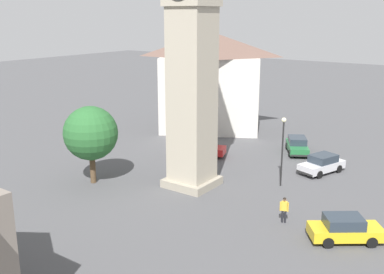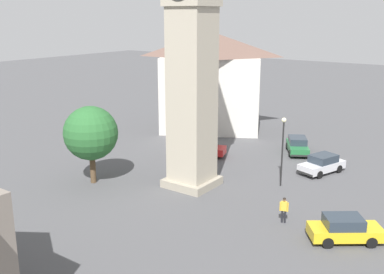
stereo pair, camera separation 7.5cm
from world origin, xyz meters
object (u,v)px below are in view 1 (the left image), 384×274
object	(u,v)px
car_blue_kerb	(345,229)
car_silver_kerb	(203,148)
car_white_side	(297,145)
pedestrian	(284,208)
lamp_post	(283,141)
car_red_corner	(322,164)
building_shop_left	(210,81)
tree	(91,133)

from	to	relation	value
car_blue_kerb	car_silver_kerb	world-z (taller)	same
car_white_side	pedestrian	distance (m)	15.52
car_white_side	lamp_post	xyz separation A→B (m)	(-2.38, 8.78, 2.78)
car_red_corner	car_white_side	world-z (taller)	same
car_red_corner	building_shop_left	xyz separation A→B (m)	(15.45, -6.68, 4.81)
car_red_corner	tree	size ratio (longest dim) A/B	0.74
car_white_side	building_shop_left	world-z (taller)	building_shop_left
tree	car_silver_kerb	bearing A→B (deg)	-105.97
car_white_side	car_red_corner	bearing A→B (deg)	133.59
car_white_side	pedestrian	world-z (taller)	pedestrian
pedestrian	tree	xyz separation A→B (m)	(15.08, 2.00, 2.95)
tree	lamp_post	world-z (taller)	tree
pedestrian	tree	distance (m)	15.49
car_silver_kerb	building_shop_left	size ratio (longest dim) A/B	0.35
car_silver_kerb	building_shop_left	distance (m)	10.87
car_silver_kerb	pedestrian	xyz separation A→B (m)	(-12.00, 8.75, 0.25)
car_silver_kerb	car_blue_kerb	bearing A→B (deg)	150.53
tree	building_shop_left	distance (m)	19.36
car_silver_kerb	car_white_side	size ratio (longest dim) A/B	1.01
building_shop_left	lamp_post	distance (m)	18.13
car_red_corner	lamp_post	distance (m)	5.67
car_silver_kerb	building_shop_left	bearing A→B (deg)	-60.24
car_silver_kerb	car_red_corner	bearing A→B (deg)	-170.50
car_blue_kerb	building_shop_left	size ratio (longest dim) A/B	0.34
tree	building_shop_left	size ratio (longest dim) A/B	0.47
pedestrian	car_blue_kerb	bearing A→B (deg)	176.71
car_blue_kerb	tree	world-z (taller)	tree
car_blue_kerb	tree	distance (m)	19.31
pedestrian	lamp_post	world-z (taller)	lamp_post
pedestrian	lamp_post	size ratio (longest dim) A/B	0.32
tree	building_shop_left	bearing A→B (deg)	-84.77
car_red_corner	tree	distance (m)	18.84
pedestrian	building_shop_left	bearing A→B (deg)	-45.63
car_blue_kerb	car_white_side	distance (m)	17.42
pedestrian	building_shop_left	xyz separation A→B (m)	(16.84, -17.21, 4.56)
car_red_corner	car_blue_kerb	bearing A→B (deg)	116.09
car_red_corner	lamp_post	bearing A→B (deg)	72.38
car_silver_kerb	building_shop_left	world-z (taller)	building_shop_left
car_blue_kerb	car_silver_kerb	bearing A→B (deg)	-29.47
tree	lamp_post	xyz separation A→B (m)	(-12.20, -7.82, -0.42)
car_white_side	car_silver_kerb	bearing A→B (deg)	40.96
pedestrian	tree	bearing A→B (deg)	7.57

